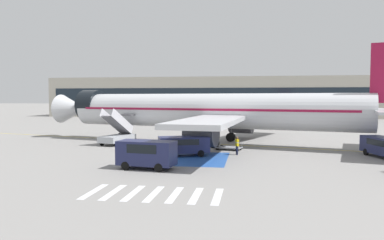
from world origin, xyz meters
name	(u,v)px	position (x,y,z in m)	size (l,w,h in m)	color
ground_plane	(194,144)	(0.00, 0.00, 0.00)	(600.00, 600.00, 0.00)	gray
apron_leadline_yellow	(209,144)	(1.79, 0.35, 0.00)	(0.20, 79.46, 0.01)	gold
apron_stand_patch_blue	(196,158)	(1.79, -10.58, 0.00)	(5.57, 8.08, 0.01)	#2856A8
apron_walkway_bar_0	(94,191)	(-2.41, -23.15, 0.00)	(0.44, 3.60, 0.01)	silver
apron_walkway_bar_1	(113,192)	(-1.21, -23.15, 0.00)	(0.44, 3.60, 0.01)	silver
apron_walkway_bar_2	(133,193)	(-0.01, -23.15, 0.00)	(0.44, 3.60, 0.01)	silver
apron_walkway_bar_3	(154,194)	(1.19, -23.15, 0.00)	(0.44, 3.60, 0.01)	silver
apron_walkway_bar_4	(175,195)	(2.39, -23.15, 0.00)	(0.44, 3.60, 0.01)	silver
apron_walkway_bar_5	(196,196)	(3.59, -23.15, 0.00)	(0.44, 3.60, 0.01)	silver
apron_walkway_bar_6	(217,196)	(4.79, -23.15, 0.00)	(0.44, 3.60, 0.01)	silver
airliner	(214,111)	(2.39, 0.20, 3.86)	(45.57, 34.35, 10.83)	silver
boarding_stairs_forward	(118,136)	(-8.77, -1.73, 1.02)	(3.29, 5.54, 4.25)	#ADB2BA
fuel_tanker	(271,118)	(10.20, 25.42, 1.84)	(8.55, 2.86, 3.63)	#38383D
service_van_0	(147,152)	(-1.25, -15.97, 1.29)	(4.58, 2.51, 2.16)	#1E234C
service_van_2	(184,144)	(0.42, -9.22, 1.10)	(5.02, 3.47, 1.80)	#1E234C
baggage_cart	(229,147)	(4.38, -4.52, 0.26)	(2.90, 2.11, 0.87)	gray
ground_crew_0	(237,144)	(5.33, -7.75, 1.00)	(0.39, 0.49, 1.73)	#191E38
ground_crew_1	(190,138)	(-0.11, -2.49, 0.96)	(0.46, 0.47, 1.68)	#191E38
terminal_building	(243,97)	(4.51, 63.72, 5.62)	(111.73, 12.10, 11.23)	#B2AD9E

